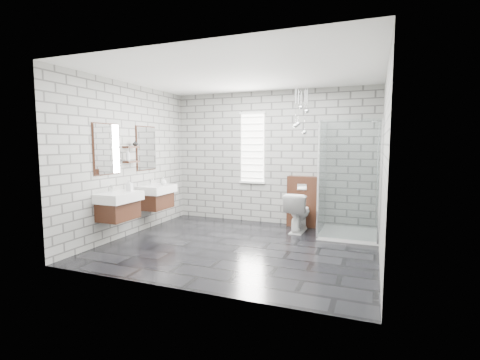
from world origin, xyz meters
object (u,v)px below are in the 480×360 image
Objects in this scene: vanity_left at (117,198)px; vanity_right at (155,190)px; cistern_panel at (303,201)px; shower_enclosure at (343,209)px; toilet at (298,212)px.

vanity_right is at bearing 90.00° from vanity_left.
cistern_panel is at bearing 41.40° from vanity_left.
toilet is at bearing 173.19° from shower_enclosure.
shower_enclosure is 0.83m from toilet.
shower_enclosure reaches higher than toilet.
cistern_panel is (2.59, 1.23, -0.26)m from vanity_right.
toilet is (2.59, 1.87, -0.39)m from vanity_left.
shower_enclosure reaches higher than vanity_right.
vanity_left is 1.00× the size of vanity_right.
vanity_left is 1.57× the size of cistern_panel.
vanity_right is 0.77× the size of shower_enclosure.
vanity_left is at bearing -138.60° from cistern_panel.
cistern_panel is at bearing 25.47° from vanity_right.
shower_enclosure is (3.41, 1.77, -0.25)m from vanity_left.
vanity_right is 2.75m from toilet.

